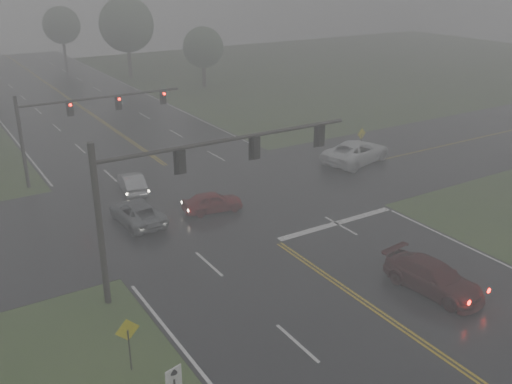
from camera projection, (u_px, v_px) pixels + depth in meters
main_road at (228, 208)px, 37.09m from camera, size 18.00×160.00×0.02m
cross_street at (213, 198)px, 38.67m from camera, size 120.00×14.00×0.02m
stop_bar at (336, 224)px, 34.89m from camera, size 8.50×0.50×0.01m
sedan_maroon at (431, 291)px, 27.70m from camera, size 2.66×5.29×1.48m
sedan_red at (213, 211)px, 36.61m from camera, size 4.05×2.14×1.31m
sedan_silver at (133, 192)px, 39.75m from camera, size 2.01×4.20×1.33m
car_grey at (138, 223)px, 34.98m from camera, size 2.43×4.91×1.34m
pickup_white at (356, 162)px, 45.70m from camera, size 6.87×4.43×1.76m
signal_gantry_near at (184, 176)px, 26.83m from camera, size 13.77×0.34×7.82m
signal_gantry_far at (74, 117)px, 40.71m from camera, size 12.01×0.33×6.57m
sign_diamond_west at (128, 336)px, 21.72m from camera, size 0.97×0.09×2.34m
sign_diamond_east at (361, 137)px, 46.68m from camera, size 0.99×0.20×2.39m
tree_ne_a at (127, 25)px, 77.56m from camera, size 7.41×7.41×10.88m
tree_e_near at (203, 47)px, 72.35m from camera, size 5.16×5.16×7.57m
tree_n_far at (62, 25)px, 91.47m from camera, size 5.92×5.92×8.69m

